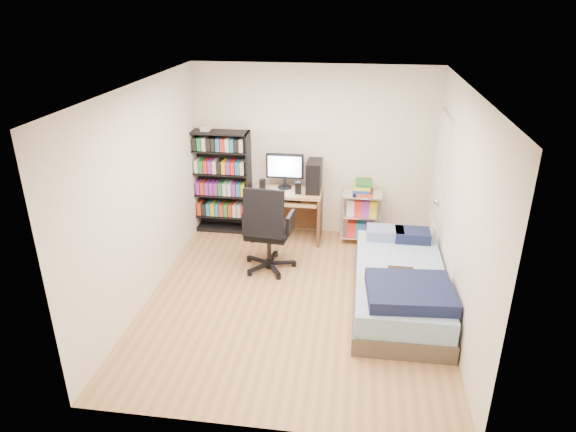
# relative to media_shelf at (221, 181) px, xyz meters

# --- Properties ---
(room) EXTENTS (3.58, 4.08, 2.58)m
(room) POSITION_rel_media_shelf_xyz_m (1.35, -1.84, 0.45)
(room) COLOR #A88154
(room) RESTS_ON ground
(media_shelf) EXTENTS (0.87, 0.29, 1.61)m
(media_shelf) POSITION_rel_media_shelf_xyz_m (0.00, 0.00, 0.00)
(media_shelf) COLOR black
(media_shelf) RESTS_ON room
(computer_desk) EXTENTS (1.00, 0.58, 1.27)m
(computer_desk) POSITION_rel_media_shelf_xyz_m (1.12, -0.10, -0.11)
(computer_desk) COLOR tan
(computer_desk) RESTS_ON room
(office_chair) EXTENTS (0.77, 0.77, 1.19)m
(office_chair) POSITION_rel_media_shelf_xyz_m (0.90, -1.15, -0.42)
(office_chair) COLOR black
(office_chair) RESTS_ON room
(wire_cart) EXTENTS (0.58, 0.43, 0.92)m
(wire_cart) POSITION_rel_media_shelf_xyz_m (2.10, -0.11, -0.19)
(wire_cart) COLOR white
(wire_cart) RESTS_ON room
(bed) EXTENTS (1.04, 2.08, 0.59)m
(bed) POSITION_rel_media_shelf_xyz_m (2.56, -1.78, -0.53)
(bed) COLOR brown
(bed) RESTS_ON room
(door) EXTENTS (0.12, 0.80, 2.00)m
(door) POSITION_rel_media_shelf_xyz_m (3.08, -0.49, 0.20)
(door) COLOR silver
(door) RESTS_ON room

